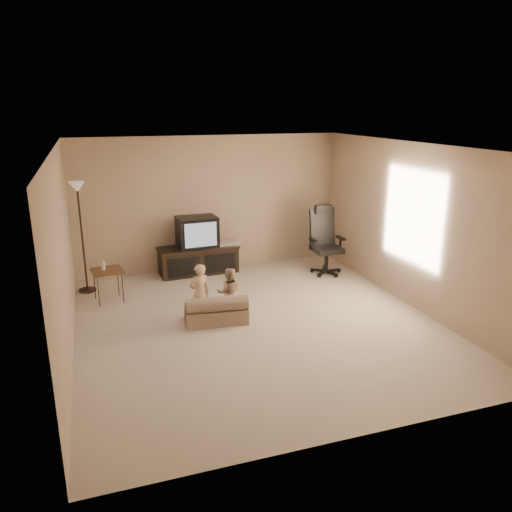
% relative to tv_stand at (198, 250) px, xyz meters
% --- Properties ---
extents(floor, '(5.50, 5.50, 0.00)m').
position_rel_tv_stand_xyz_m(floor, '(0.30, -2.49, -0.44)').
color(floor, '#BDAC96').
rests_on(floor, ground).
extents(room_shell, '(5.50, 5.50, 5.50)m').
position_rel_tv_stand_xyz_m(room_shell, '(0.30, -2.49, 1.07)').
color(room_shell, silver).
rests_on(room_shell, floor).
extents(tv_stand, '(1.52, 0.62, 1.07)m').
position_rel_tv_stand_xyz_m(tv_stand, '(0.00, 0.00, 0.00)').
color(tv_stand, black).
rests_on(tv_stand, floor).
extents(office_chair, '(0.61, 0.62, 1.26)m').
position_rel_tv_stand_xyz_m(office_chair, '(2.23, -0.73, 0.01)').
color(office_chair, black).
rests_on(office_chair, floor).
extents(side_table, '(0.53, 0.53, 0.70)m').
position_rel_tv_stand_xyz_m(side_table, '(-1.67, -0.92, 0.06)').
color(side_table, brown).
rests_on(side_table, floor).
extents(floor_lamp, '(0.29, 0.29, 1.85)m').
position_rel_tv_stand_xyz_m(floor_lamp, '(-2.00, -0.34, 0.91)').
color(floor_lamp, '#311E16').
rests_on(floor_lamp, floor).
extents(child_sofa, '(0.94, 0.60, 0.43)m').
position_rel_tv_stand_xyz_m(child_sofa, '(-0.24, -2.29, -0.27)').
color(child_sofa, gray).
rests_on(child_sofa, floor).
extents(toddler_left, '(0.36, 0.30, 0.87)m').
position_rel_tv_stand_xyz_m(toddler_left, '(-0.45, -2.17, -0.01)').
color(toddler_left, '#D8AC87').
rests_on(toddler_left, floor).
extents(toddler_right, '(0.40, 0.29, 0.75)m').
position_rel_tv_stand_xyz_m(toddler_right, '(-0.00, -2.12, -0.07)').
color(toddler_right, '#D8AC87').
rests_on(toddler_right, floor).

